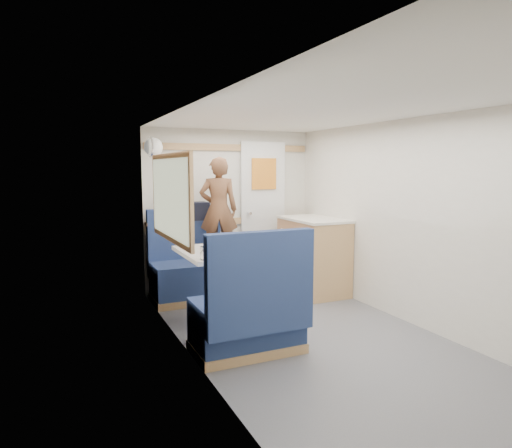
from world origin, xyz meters
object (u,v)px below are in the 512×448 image
duffel_bag (189,211)px  cheese_block (237,250)px  bench_far (190,274)px  dome_light (153,147)px  bread_loaf (228,241)px  dinette_table (214,266)px  person (219,209)px  bench_near (250,319)px  wine_glass (214,240)px  tumbler_right (211,245)px  pepper_grinder (207,245)px  orange_fruit (244,249)px  beer_glass (234,245)px  tray (232,251)px  tumbler_left (204,253)px  galley_counter (313,255)px

duffel_bag → cheese_block: bearing=-91.0°
bench_far → dome_light: (-0.39, -0.01, 1.45)m
bread_loaf → dinette_table: bearing=-136.6°
person → bench_near: bearing=97.2°
wine_glass → tumbler_right: bearing=84.0°
person → tumbler_right: bearing=83.6°
cheese_block → pepper_grinder: pepper_grinder is taller
bread_loaf → dome_light: bearing=134.0°
bench_far → tumbler_right: bench_far is taller
cheese_block → pepper_grinder: size_ratio=1.15×
orange_fruit → wine_glass: 0.31m
person → beer_glass: 0.87m
orange_fruit → cheese_block: size_ratio=0.64×
dinette_table → tray: (0.14, -0.12, 0.16)m
pepper_grinder → tumbler_right: bearing=-48.7°
dome_light → duffel_bag: (0.47, 0.27, -0.74)m
bench_near → beer_glass: (0.20, 0.83, 0.47)m
cheese_block → orange_fruit: bearing=-52.3°
dinette_table → dome_light: dome_light is taller
tumbler_left → galley_counter: bearing=28.7°
wine_glass → person: bearing=67.7°
bench_far → beer_glass: bench_far is taller
beer_glass → galley_counter: bearing=24.7°
person → dome_light: bearing=12.3°
bench_near → wine_glass: 0.95m
tray → tumbler_left: bearing=-145.1°
cheese_block → tumbler_right: tumbler_right is taller
dinette_table → tumbler_right: bearing=107.2°
dinette_table → beer_glass: size_ratio=9.96×
dinette_table → duffel_bag: size_ratio=2.06×
bench_far → duffel_bag: (0.08, 0.26, 0.71)m
tray → beer_glass: beer_glass is taller
duffel_bag → orange_fruit: size_ratio=6.38×
duffel_bag → wine_glass: bearing=-98.8°
orange_fruit → wine_glass: wine_glass is taller
wine_glass → tumbler_left: (-0.20, -0.29, -0.06)m
tumbler_left → beer_glass: (0.42, 0.34, -0.01)m
bench_far → cheese_block: bearing=-82.4°
dome_light → tumbler_left: 1.57m
tray → tumbler_right: (-0.15, 0.16, 0.05)m
bench_near → tray: bearing=79.3°
orange_fruit → pepper_grinder: pepper_grinder is taller
cheese_block → bench_far: bearing=97.6°
bench_far → bench_near: bearing=-90.0°
dome_light → duffel_bag: dome_light is taller
galley_counter → person: 1.30m
beer_glass → pepper_grinder: bearing=154.3°
tray → tumbler_right: 0.23m
person → cheese_block: person is taller
duffel_bag → dome_light: bearing=-153.9°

